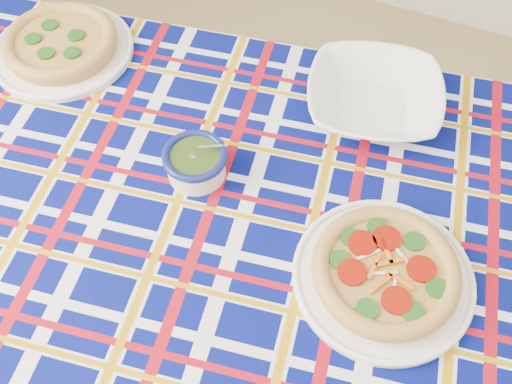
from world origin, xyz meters
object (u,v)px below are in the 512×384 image
at_px(main_focaccia_plate, 385,271).
at_px(pesto_bowl, 196,161).
at_px(serving_bowl, 374,98).
at_px(dining_table, 271,262).

height_order(main_focaccia_plate, pesto_bowl, pesto_bowl).
xyz_separation_m(pesto_bowl, serving_bowl, (0.25, 0.29, -0.00)).
relative_size(dining_table, pesto_bowl, 14.17).
relative_size(dining_table, serving_bowl, 6.38).
relative_size(main_focaccia_plate, serving_bowl, 1.15).
distance_m(dining_table, serving_bowl, 0.39).
bearing_deg(main_focaccia_plate, dining_table, -177.24).
bearing_deg(serving_bowl, main_focaccia_plate, -69.88).
bearing_deg(main_focaccia_plate, pesto_bowl, 169.44).
xyz_separation_m(dining_table, pesto_bowl, (-0.19, 0.08, 0.11)).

